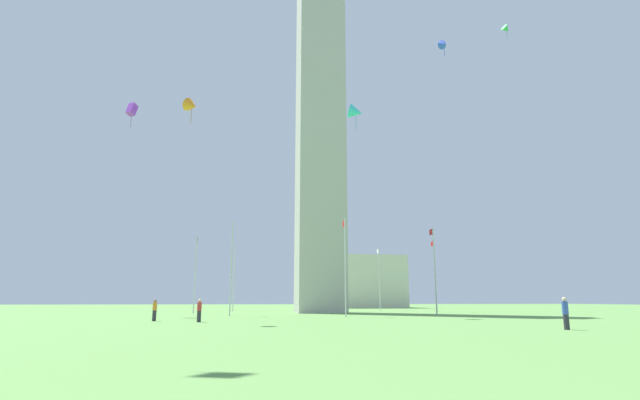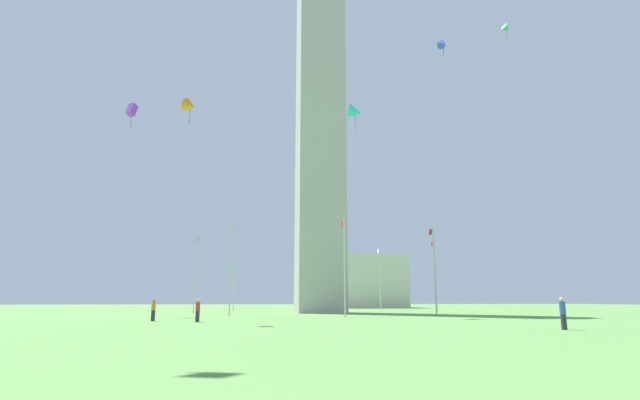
# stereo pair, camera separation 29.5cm
# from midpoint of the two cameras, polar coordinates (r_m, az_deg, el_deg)

# --- Properties ---
(ground_plane) EXTENTS (260.00, 260.00, 0.00)m
(ground_plane) POSITION_cam_midpoint_polar(r_m,az_deg,el_deg) (62.79, -0.14, -13.02)
(ground_plane) COLOR #609347
(obelisk_monument) EXTENTS (6.02, 6.02, 54.70)m
(obelisk_monument) POSITION_cam_midpoint_polar(r_m,az_deg,el_deg) (67.87, -0.13, 10.74)
(obelisk_monument) COLOR #B7B2A8
(obelisk_monument) RESTS_ON ground
(flagpole_n) EXTENTS (1.12, 0.14, 9.48)m
(flagpole_n) POSITION_cam_midpoint_polar(r_m,az_deg,el_deg) (78.23, -1.93, -8.97)
(flagpole_n) COLOR silver
(flagpole_n) RESTS_ON ground
(flagpole_ne) EXTENTS (1.12, 0.14, 9.48)m
(flagpole_ne) POSITION_cam_midpoint_polar(r_m,az_deg,el_deg) (73.10, -10.11, -8.61)
(flagpole_ne) COLOR silver
(flagpole_ne) RESTS_ON ground
(flagpole_e) EXTENTS (1.12, 0.14, 9.48)m
(flagpole_e) POSITION_cam_midpoint_polar(r_m,az_deg,el_deg) (62.42, -14.46, -7.94)
(flagpole_e) COLOR silver
(flagpole_e) RESTS_ON ground
(flagpole_se) EXTENTS (1.12, 0.14, 9.48)m
(flagpole_se) POSITION_cam_midpoint_polar(r_m,az_deg,el_deg) (51.25, -10.46, -7.40)
(flagpole_se) COLOR silver
(flagpole_se) RESTS_ON ground
(flagpole_s) EXTENTS (1.12, 0.14, 9.48)m
(flagpole_s) POSITION_cam_midpoint_polar(r_m,az_deg,el_deg) (47.74, 2.78, -7.28)
(flagpole_s) COLOR silver
(flagpole_s) RESTS_ON ground
(flagpole_sw) EXTENTS (1.12, 0.14, 9.48)m
(flagpole_sw) POSITION_cam_midpoint_polar(r_m,az_deg,el_deg) (55.28, 13.06, -7.59)
(flagpole_sw) COLOR silver
(flagpole_sw) RESTS_ON ground
(flagpole_w) EXTENTS (1.12, 0.14, 9.48)m
(flagpole_w) POSITION_cam_midpoint_polar(r_m,az_deg,el_deg) (67.10, 13.16, -8.24)
(flagpole_w) COLOR silver
(flagpole_w) RESTS_ON ground
(flagpole_nw) EXTENTS (1.12, 0.14, 9.48)m
(flagpole_nw) POSITION_cam_midpoint_polar(r_m,az_deg,el_deg) (75.97, 6.82, -8.81)
(flagpole_nw) COLOR silver
(flagpole_nw) RESTS_ON ground
(person_blue_shirt) EXTENTS (0.32, 0.32, 1.72)m
(person_blue_shirt) POSITION_cam_midpoint_polar(r_m,az_deg,el_deg) (29.98, 26.46, -11.76)
(person_blue_shirt) COLOR #2D2D38
(person_blue_shirt) RESTS_ON ground
(person_red_shirt) EXTENTS (0.32, 0.32, 1.65)m
(person_red_shirt) POSITION_cam_midpoint_polar(r_m,az_deg,el_deg) (37.29, -14.13, -12.40)
(person_red_shirt) COLOR #2D2D38
(person_red_shirt) RESTS_ON ground
(person_orange_shirt) EXTENTS (0.32, 0.32, 1.64)m
(person_orange_shirt) POSITION_cam_midpoint_polar(r_m,az_deg,el_deg) (40.01, -18.94, -12.06)
(person_orange_shirt) COLOR #2D2D38
(person_orange_shirt) RESTS_ON ground
(kite_green_delta) EXTENTS (1.14, 1.32, 1.80)m
(kite_green_delta) POSITION_cam_midpoint_polar(r_m,az_deg,el_deg) (65.11, 20.77, 18.13)
(kite_green_delta) COLOR green
(kite_purple_box) EXTENTS (1.41, 1.27, 2.92)m
(kite_purple_box) POSITION_cam_midpoint_polar(r_m,az_deg,el_deg) (60.61, -21.22, 9.81)
(kite_purple_box) COLOR purple
(kite_cyan_delta) EXTENTS (1.94, 2.09, 3.01)m
(kite_cyan_delta) POSITION_cam_midpoint_polar(r_m,az_deg,el_deg) (52.77, 4.04, 10.20)
(kite_cyan_delta) COLOR #33C6D1
(kite_orange_delta) EXTENTS (1.61, 1.66, 2.14)m
(kite_orange_delta) POSITION_cam_midpoint_polar(r_m,az_deg,el_deg) (40.26, -14.94, 10.59)
(kite_orange_delta) COLOR orange
(kite_blue_delta) EXTENTS (1.12, 0.98, 1.80)m
(kite_blue_delta) POSITION_cam_midpoint_polar(r_m,az_deg,el_deg) (51.55, 14.08, 17.20)
(kite_blue_delta) COLOR blue
(distant_building) EXTENTS (22.08, 15.44, 10.56)m
(distant_building) POSITION_cam_midpoint_polar(r_m,az_deg,el_deg) (109.04, 4.40, -9.61)
(distant_building) COLOR beige
(distant_building) RESTS_ON ground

